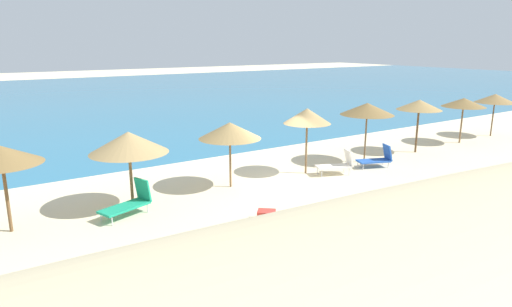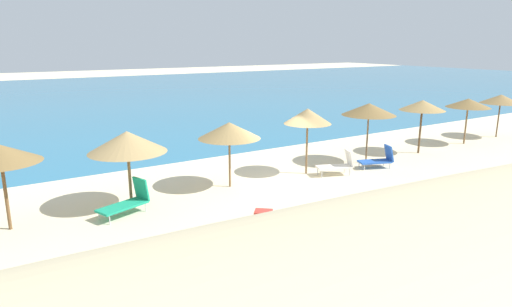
{
  "view_description": "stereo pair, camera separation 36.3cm",
  "coord_description": "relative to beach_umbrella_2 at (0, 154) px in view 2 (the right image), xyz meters",
  "views": [
    {
      "loc": [
        -9.91,
        -13.15,
        5.28
      ],
      "look_at": [
        -0.38,
        1.19,
        1.01
      ],
      "focal_mm": 31.36,
      "sensor_mm": 36.0,
      "label": 1
    },
    {
      "loc": [
        -9.6,
        -13.35,
        5.28
      ],
      "look_at": [
        -0.38,
        1.19,
        1.01
      ],
      "focal_mm": 31.36,
      "sensor_mm": 36.0,
      "label": 2
    }
  ],
  "objects": [
    {
      "name": "beach_umbrella_8",
      "position": [
        21.64,
        -0.21,
        -0.07
      ],
      "size": [
        2.26,
        2.26,
        2.44
      ],
      "color": "brown",
      "rests_on": "ground_plane"
    },
    {
      "name": "beach_umbrella_2",
      "position": [
        0.0,
        0.0,
        0.0
      ],
      "size": [
        2.2,
        2.2,
        2.54
      ],
      "color": "brown",
      "rests_on": "ground_plane"
    },
    {
      "name": "lounge_chair_1",
      "position": [
        11.86,
        -0.97,
        -1.82
      ],
      "size": [
        1.59,
        1.09,
        1.03
      ],
      "rotation": [
        0.0,
        0.0,
        1.2
      ],
      "color": "white",
      "rests_on": "ground_plane"
    },
    {
      "name": "beach_umbrella_9",
      "position": [
        24.85,
        -0.13,
        -0.07
      ],
      "size": [
        2.2,
        2.2,
        2.45
      ],
      "color": "brown",
      "rests_on": "ground_plane"
    },
    {
      "name": "lounge_chair_0",
      "position": [
        14.11,
        -1.09,
        -1.88
      ],
      "size": [
        1.58,
        1.09,
        0.98
      ],
      "rotation": [
        0.0,
        0.0,
        1.21
      ],
      "color": "blue",
      "rests_on": "ground_plane"
    },
    {
      "name": "lounge_chair_2",
      "position": [
        3.28,
        -0.65,
        -1.84
      ],
      "size": [
        1.74,
        1.16,
        1.07
      ],
      "rotation": [
        0.0,
        0.0,
        1.92
      ],
      "color": "#199972",
      "rests_on": "ground_plane"
    },
    {
      "name": "cooler_box",
      "position": [
        6.61,
        -3.38,
        -2.11
      ],
      "size": [
        0.68,
        0.67,
        0.31
      ],
      "primitive_type": "cube",
      "rotation": [
        0.0,
        0.0,
        2.43
      ],
      "color": "red",
      "rests_on": "ground_plane"
    },
    {
      "name": "ground_plane",
      "position": [
        9.17,
        -0.72,
        -2.26
      ],
      "size": [
        160.0,
        160.0,
        0.0
      ],
      "primitive_type": "plane",
      "color": "beige"
    },
    {
      "name": "beach_umbrella_6",
      "position": [
        14.26,
        -0.2,
        0.17
      ],
      "size": [
        2.38,
        2.38,
        2.71
      ],
      "color": "brown",
      "rests_on": "ground_plane"
    },
    {
      "name": "beach_umbrella_5",
      "position": [
        10.88,
        -0.11,
        0.14
      ],
      "size": [
        1.94,
        1.94,
        2.72
      ],
      "color": "brown",
      "rests_on": "ground_plane"
    },
    {
      "name": "dune_ridge",
      "position": [
        7.2,
        -8.81,
        -1.25
      ],
      "size": [
        50.52,
        9.21,
        2.03
      ],
      "primitive_type": "ellipsoid",
      "rotation": [
        0.0,
        0.0,
        -0.07
      ],
      "color": "beige",
      "rests_on": "ground_plane"
    },
    {
      "name": "beach_umbrella_7",
      "position": [
        17.81,
        -0.27,
        0.09
      ],
      "size": [
        2.16,
        2.16,
        2.61
      ],
      "color": "brown",
      "rests_on": "ground_plane"
    },
    {
      "name": "beach_umbrella_4",
      "position": [
        7.35,
        0.05,
        -0.1
      ],
      "size": [
        2.31,
        2.31,
        2.47
      ],
      "color": "brown",
      "rests_on": "ground_plane"
    },
    {
      "name": "sea_water",
      "position": [
        9.17,
        32.39,
        -2.26
      ],
      "size": [
        160.0,
        56.01,
        0.01
      ],
      "primitive_type": "cube",
      "color": "teal",
      "rests_on": "ground_plane"
    },
    {
      "name": "beach_umbrella_3",
      "position": [
        3.57,
        -0.03,
        -0.07
      ],
      "size": [
        2.52,
        2.52,
        2.54
      ],
      "color": "brown",
      "rests_on": "ground_plane"
    }
  ]
}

